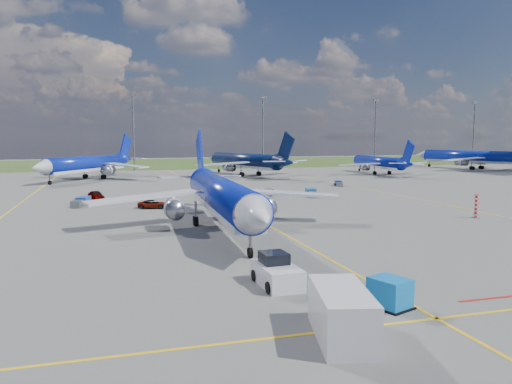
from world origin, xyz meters
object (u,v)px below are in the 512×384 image
object	(u,v)px
bg_jet_nnw	(88,180)
baggage_tug_c	(81,202)
uld_container	(390,293)
baggage_tug_w	(311,193)
baggage_tug_e	(339,184)
service_car_a	(96,195)
main_airliner	(222,229)
service_van	(342,314)
bg_jet_ne	(378,174)
service_car_b	(153,204)
bg_jet_ene	(468,169)
service_car_c	(262,194)
bg_jet_n	(245,175)
warning_post	(476,206)
pushback_tug	(276,272)

from	to	relation	value
bg_jet_nnw	baggage_tug_c	size ratio (longest dim) A/B	7.32
uld_container	baggage_tug_w	world-z (taller)	uld_container
baggage_tug_w	baggage_tug_e	distance (m)	19.43
service_car_a	baggage_tug_w	size ratio (longest dim) A/B	0.77
main_airliner	baggage_tug_c	bearing A→B (deg)	125.68
uld_container	service_car_a	distance (m)	59.95
bg_jet_nnw	baggage_tug_e	xyz separation A→B (m)	(49.71, -30.22, 0.47)
service_van	main_airliner	bearing A→B (deg)	102.52
bg_jet_ne	uld_container	distance (m)	109.26
service_van	service_car_b	size ratio (longest dim) A/B	1.35
main_airliner	baggage_tug_e	world-z (taller)	main_airliner
bg_jet_nnw	baggage_tug_e	bearing A→B (deg)	0.73
main_airliner	uld_container	distance (m)	27.47
uld_container	baggage_tug_c	bearing A→B (deg)	90.35
service_car_b	baggage_tug_w	bearing A→B (deg)	-62.62
bg_jet_ene	service_car_c	xyz separation A→B (m)	(-83.75, -53.36, 0.68)
baggage_tug_w	baggage_tug_c	distance (m)	36.52
bg_jet_ne	service_car_c	world-z (taller)	bg_jet_ne
bg_jet_ne	service_car_b	world-z (taller)	bg_jet_ne
baggage_tug_w	baggage_tug_e	xyz separation A→B (m)	(12.26, 15.08, -0.10)
bg_jet_ne	baggage_tug_w	bearing A→B (deg)	51.13
service_car_a	bg_jet_n	bearing A→B (deg)	32.52
service_car_c	bg_jet_ne	bearing A→B (deg)	95.36
service_car_c	service_car_a	bearing A→B (deg)	-138.07
bg_jet_ene	uld_container	xyz separation A→B (m)	(-91.93, -105.82, 0.86)
warning_post	baggage_tug_e	size ratio (longest dim) A/B	0.66
bg_jet_ene	service_car_c	distance (m)	99.31
service_car_b	main_airliner	bearing A→B (deg)	-149.80
bg_jet_n	pushback_tug	distance (m)	96.82
bg_jet_ene	service_car_c	size ratio (longest dim) A/B	8.97
bg_jet_ene	main_airliner	size ratio (longest dim) A/B	1.04
service_van	service_car_b	xyz separation A→B (m)	(-5.16, 48.47, -0.66)
bg_jet_ne	service_car_b	xyz separation A→B (m)	(-63.86, -49.81, 0.58)
baggage_tug_e	bg_jet_ene	bearing A→B (deg)	50.63
service_car_c	baggage_tug_c	xyz separation A→B (m)	(-27.75, -1.62, -0.12)
warning_post	bg_jet_nnw	xyz separation A→B (m)	(-48.01, 72.06, -1.50)
bg_jet_ene	service_car_a	xyz separation A→B (m)	(-109.60, -48.53, 0.73)
warning_post	pushback_tug	distance (m)	37.85
baggage_tug_e	service_car_b	bearing A→B (deg)	-131.03
bg_jet_n	baggage_tug_w	world-z (taller)	bg_jet_n
bg_jet_n	pushback_tug	size ratio (longest dim) A/B	6.63
bg_jet_ne	bg_jet_ene	world-z (taller)	bg_jet_ene
bg_jet_nnw	uld_container	world-z (taller)	bg_jet_nnw
main_airliner	service_car_c	distance (m)	28.09
bg_jet_ene	service_car_b	xyz separation A→B (m)	(-101.77, -60.66, 0.58)
bg_jet_n	baggage_tug_e	distance (m)	34.46
uld_container	service_car_c	xyz separation A→B (m)	(8.18, 52.46, -0.18)
uld_container	bg_jet_nnw	bearing A→B (deg)	81.17
baggage_tug_c	baggage_tug_e	bearing A→B (deg)	33.07
bg_jet_n	service_car_c	world-z (taller)	bg_jet_n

